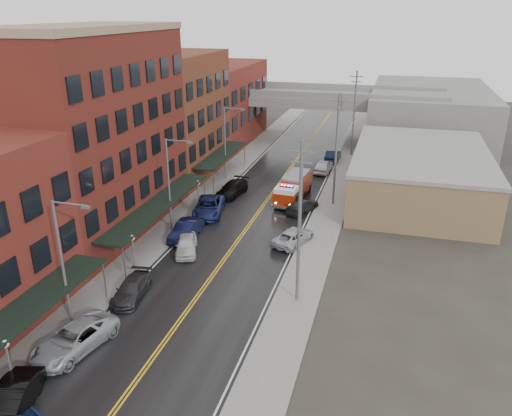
# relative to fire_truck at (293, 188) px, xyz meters

# --- Properties ---
(road) EXTENTS (11.00, 160.00, 0.02)m
(road) POSITION_rel_fire_truck_xyz_m (-2.71, -5.15, -1.46)
(road) COLOR black
(road) RESTS_ON ground
(sidewalk_left) EXTENTS (3.00, 160.00, 0.15)m
(sidewalk_left) POSITION_rel_fire_truck_xyz_m (-10.01, -5.15, -1.40)
(sidewalk_left) COLOR slate
(sidewalk_left) RESTS_ON ground
(sidewalk_right) EXTENTS (3.00, 160.00, 0.15)m
(sidewalk_right) POSITION_rel_fire_truck_xyz_m (4.59, -5.15, -1.40)
(sidewalk_right) COLOR slate
(sidewalk_right) RESTS_ON ground
(curb_left) EXTENTS (0.30, 160.00, 0.15)m
(curb_left) POSITION_rel_fire_truck_xyz_m (-8.36, -5.15, -1.40)
(curb_left) COLOR gray
(curb_left) RESTS_ON ground
(curb_right) EXTENTS (0.30, 160.00, 0.15)m
(curb_right) POSITION_rel_fire_truck_xyz_m (2.94, -5.15, -1.40)
(curb_right) COLOR gray
(curb_right) RESTS_ON ground
(brick_building_b) EXTENTS (9.00, 20.00, 18.00)m
(brick_building_b) POSITION_rel_fire_truck_xyz_m (-16.01, -12.15, 7.53)
(brick_building_b) COLOR #5B2018
(brick_building_b) RESTS_ON ground
(brick_building_c) EXTENTS (9.00, 15.00, 15.00)m
(brick_building_c) POSITION_rel_fire_truck_xyz_m (-16.01, 5.35, 6.03)
(brick_building_c) COLOR #5C2C1B
(brick_building_c) RESTS_ON ground
(brick_building_far) EXTENTS (9.00, 20.00, 12.00)m
(brick_building_far) POSITION_rel_fire_truck_xyz_m (-16.01, 22.85, 4.53)
(brick_building_far) COLOR maroon
(brick_building_far) RESTS_ON ground
(tan_building) EXTENTS (14.00, 22.00, 5.00)m
(tan_building) POSITION_rel_fire_truck_xyz_m (13.29, 4.85, 1.03)
(tan_building) COLOR olive
(tan_building) RESTS_ON ground
(right_far_block) EXTENTS (18.00, 30.00, 8.00)m
(right_far_block) POSITION_rel_fire_truck_xyz_m (15.29, 34.85, 2.53)
(right_far_block) COLOR slate
(right_far_block) RESTS_ON ground
(awning_0) EXTENTS (2.60, 16.00, 3.09)m
(awning_0) POSITION_rel_fire_truck_xyz_m (-10.20, -31.15, 1.52)
(awning_0) COLOR black
(awning_0) RESTS_ON ground
(awning_1) EXTENTS (2.60, 18.00, 3.09)m
(awning_1) POSITION_rel_fire_truck_xyz_m (-10.21, -12.15, 1.52)
(awning_1) COLOR black
(awning_1) RESTS_ON ground
(awning_2) EXTENTS (2.60, 13.00, 3.09)m
(awning_2) POSITION_rel_fire_truck_xyz_m (-10.20, 5.35, 1.51)
(awning_2) COLOR black
(awning_2) RESTS_ON ground
(globe_lamp_0) EXTENTS (0.44, 0.44, 3.12)m
(globe_lamp_0) POSITION_rel_fire_truck_xyz_m (-9.11, -33.15, 0.84)
(globe_lamp_0) COLOR #59595B
(globe_lamp_0) RESTS_ON ground
(globe_lamp_1) EXTENTS (0.44, 0.44, 3.12)m
(globe_lamp_1) POSITION_rel_fire_truck_xyz_m (-9.11, -19.15, 0.84)
(globe_lamp_1) COLOR #59595B
(globe_lamp_1) RESTS_ON ground
(globe_lamp_2) EXTENTS (0.44, 0.44, 3.12)m
(globe_lamp_2) POSITION_rel_fire_truck_xyz_m (-9.11, -5.15, 0.84)
(globe_lamp_2) COLOR #59595B
(globe_lamp_2) RESTS_ON ground
(street_lamp_0) EXTENTS (2.64, 0.22, 9.00)m
(street_lamp_0) POSITION_rel_fire_truck_xyz_m (-9.26, -27.15, 3.71)
(street_lamp_0) COLOR #59595B
(street_lamp_0) RESTS_ON ground
(street_lamp_1) EXTENTS (2.64, 0.22, 9.00)m
(street_lamp_1) POSITION_rel_fire_truck_xyz_m (-9.26, -11.15, 3.71)
(street_lamp_1) COLOR #59595B
(street_lamp_1) RESTS_ON ground
(street_lamp_2) EXTENTS (2.64, 0.22, 9.00)m
(street_lamp_2) POSITION_rel_fire_truck_xyz_m (-9.26, 4.85, 3.71)
(street_lamp_2) COLOR #59595B
(street_lamp_2) RESTS_ON ground
(utility_pole_0) EXTENTS (1.80, 0.24, 12.00)m
(utility_pole_0) POSITION_rel_fire_truck_xyz_m (4.49, -20.15, 4.83)
(utility_pole_0) COLOR #59595B
(utility_pole_0) RESTS_ON ground
(utility_pole_1) EXTENTS (1.80, 0.24, 12.00)m
(utility_pole_1) POSITION_rel_fire_truck_xyz_m (4.49, -0.15, 4.83)
(utility_pole_1) COLOR #59595B
(utility_pole_1) RESTS_ON ground
(utility_pole_2) EXTENTS (1.80, 0.24, 12.00)m
(utility_pole_2) POSITION_rel_fire_truck_xyz_m (4.49, 19.85, 4.83)
(utility_pole_2) COLOR #59595B
(utility_pole_2) RESTS_ON ground
(overpass) EXTENTS (40.00, 10.00, 7.50)m
(overpass) POSITION_rel_fire_truck_xyz_m (-2.71, 26.85, 4.51)
(overpass) COLOR slate
(overpass) RESTS_ON ground
(fire_truck) EXTENTS (3.47, 7.62, 2.72)m
(fire_truck) POSITION_rel_fire_truck_xyz_m (0.00, 0.00, 0.00)
(fire_truck) COLOR #942006
(fire_truck) RESTS_ON ground
(parked_car_left_1) EXTENTS (2.90, 5.13, 1.60)m
(parked_car_left_1) POSITION_rel_fire_truck_xyz_m (-7.71, -34.85, -0.67)
(parked_car_left_1) COLOR black
(parked_car_left_1) RESTS_ON ground
(parked_car_left_2) EXTENTS (3.88, 6.25, 1.61)m
(parked_car_left_2) POSITION_rel_fire_truck_xyz_m (-7.71, -29.35, -0.67)
(parked_car_left_2) COLOR #A0A2A7
(parked_car_left_2) RESTS_ON ground
(parked_car_left_3) EXTENTS (2.48, 4.91, 1.37)m
(parked_car_left_3) POSITION_rel_fire_truck_xyz_m (-7.32, -22.93, -0.79)
(parked_car_left_3) COLOR #29292B
(parked_car_left_3) RESTS_ON ground
(parked_car_left_4) EXTENTS (3.15, 4.74, 1.50)m
(parked_car_left_4) POSITION_rel_fire_truck_xyz_m (-6.31, -15.08, -0.72)
(parked_car_left_4) COLOR silver
(parked_car_left_4) RESTS_ON ground
(parked_car_left_5) EXTENTS (1.80, 4.94, 1.62)m
(parked_car_left_5) POSITION_rel_fire_truck_xyz_m (-7.51, -12.35, -0.66)
(parked_car_left_5) COLOR black
(parked_car_left_5) RESTS_ON ground
(parked_car_left_6) EXTENTS (3.92, 6.44, 1.67)m
(parked_car_left_6) POSITION_rel_fire_truck_xyz_m (-7.52, -6.35, -0.64)
(parked_car_left_6) COLOR navy
(parked_car_left_6) RESTS_ON ground
(parked_car_left_7) EXTENTS (2.90, 5.62, 1.56)m
(parked_car_left_7) POSITION_rel_fire_truck_xyz_m (-6.95, -0.35, -0.69)
(parked_car_left_7) COLOR black
(parked_car_left_7) RESTS_ON ground
(parked_car_right_0) EXTENTS (3.66, 5.31, 1.35)m
(parked_car_right_0) POSITION_rel_fire_truck_xyz_m (2.28, -10.82, -0.80)
(parked_car_right_0) COLOR #A8ACB0
(parked_car_right_0) RESTS_ON ground
(parked_car_right_1) EXTENTS (3.31, 5.07, 1.37)m
(parked_car_right_1) POSITION_rel_fire_truck_xyz_m (1.62, -3.02, -0.79)
(parked_car_right_1) COLOR #262629
(parked_car_right_1) RESTS_ON ground
(parked_car_right_2) EXTENTS (2.26, 4.93, 1.64)m
(parked_car_right_2) POSITION_rel_fire_truck_xyz_m (1.76, 11.05, -0.65)
(parked_car_right_2) COLOR silver
(parked_car_right_2) RESTS_ON ground
(parked_car_right_3) EXTENTS (1.78, 4.89, 1.60)m
(parked_car_right_3) POSITION_rel_fire_truck_xyz_m (2.29, 16.43, -0.67)
(parked_car_right_3) COLOR black
(parked_car_right_3) RESTS_ON ground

